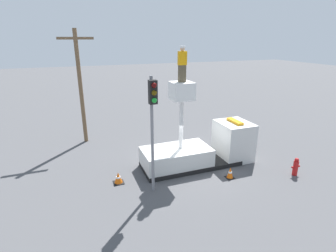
% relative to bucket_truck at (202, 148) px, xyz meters
% --- Properties ---
extents(ground_plane, '(120.00, 120.00, 0.00)m').
position_rel_bucket_truck_xyz_m(ground_plane, '(-0.67, 0.00, -0.94)').
color(ground_plane, '#4C4C4F').
extents(bucket_truck, '(6.43, 2.10, 4.79)m').
position_rel_bucket_truck_xyz_m(bucket_truck, '(0.00, 0.00, 0.00)').
color(bucket_truck, black).
rests_on(bucket_truck, ground).
extents(worker, '(0.40, 0.26, 1.75)m').
position_rel_bucket_truck_xyz_m(worker, '(-1.30, 0.00, 4.72)').
color(worker, brown).
rests_on(worker, bucket_truck).
extents(traffic_light_pole, '(0.34, 0.57, 5.42)m').
position_rel_bucket_truck_xyz_m(traffic_light_pole, '(-3.43, -1.82, 2.89)').
color(traffic_light_pole, gray).
rests_on(traffic_light_pole, ground).
extents(fire_hydrant, '(0.50, 0.26, 0.98)m').
position_rel_bucket_truck_xyz_m(fire_hydrant, '(4.01, -2.94, -0.46)').
color(fire_hydrant, red).
rests_on(fire_hydrant, ground).
extents(traffic_cone_rear, '(0.52, 0.52, 0.57)m').
position_rel_bucket_truck_xyz_m(traffic_cone_rear, '(-4.87, -0.45, -0.67)').
color(traffic_cone_rear, black).
rests_on(traffic_cone_rear, ground).
extents(traffic_cone_curbside, '(0.41, 0.41, 0.61)m').
position_rel_bucket_truck_xyz_m(traffic_cone_curbside, '(0.63, -2.00, -0.66)').
color(traffic_cone_curbside, black).
rests_on(traffic_cone_curbside, ground).
extents(utility_pole, '(2.20, 0.26, 7.48)m').
position_rel_bucket_truck_xyz_m(utility_pole, '(-5.96, 5.96, 3.11)').
color(utility_pole, brown).
rests_on(utility_pole, ground).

